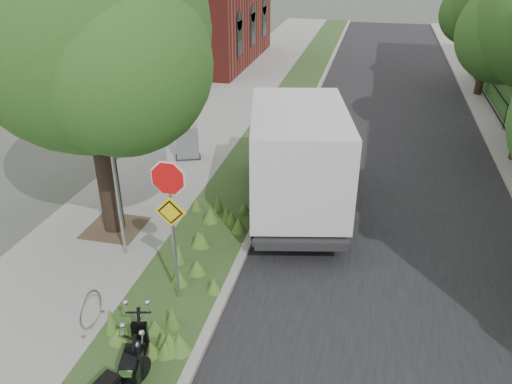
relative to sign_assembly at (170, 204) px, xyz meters
The scene contains 14 objects.
ground 2.78m from the sign_assembly, 22.62° to the right, with size 120.00×120.00×0.00m, color #4C5147.
sidewalk_near 10.10m from the sign_assembly, 106.84° to the left, with size 3.50×60.00×0.12m, color gray.
verge 9.69m from the sign_assembly, 90.61° to the left, with size 2.00×60.00×0.12m, color #2C491F.
kerb_near 9.73m from the sign_assembly, 84.54° to the left, with size 0.20×60.00×0.13m, color #9E9991.
road 10.65m from the sign_assembly, 64.96° to the left, with size 7.00×60.00×0.01m, color black.
kerb_far 12.50m from the sign_assembly, 50.01° to the left, with size 0.20×60.00×0.13m, color #9E9991.
street_tree_main 4.30m from the sign_assembly, 139.63° to the left, with size 6.21×5.54×7.66m.
bare_post 2.18m from the sign_assembly, 145.95° to the left, with size 0.08×0.08×4.00m.
bike_hoop 2.54m from the sign_assembly, 137.69° to the right, with size 0.06×0.78×0.77m.
sign_assembly is the anchor object (origin of this frame).
far_tree_c 19.42m from the sign_assembly, 64.46° to the left, with size 4.37×3.89×5.93m.
scooter_near 2.91m from the sign_assembly, 87.38° to the right, with size 0.54×1.48×0.72m.
box_truck 4.86m from the sign_assembly, 69.27° to the left, with size 3.40×6.09×2.60m.
utility_cabinet 7.56m from the sign_assembly, 108.61° to the left, with size 0.98×0.82×1.11m.
Camera 1 is at (2.08, -7.08, 6.85)m, focal length 35.00 mm.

